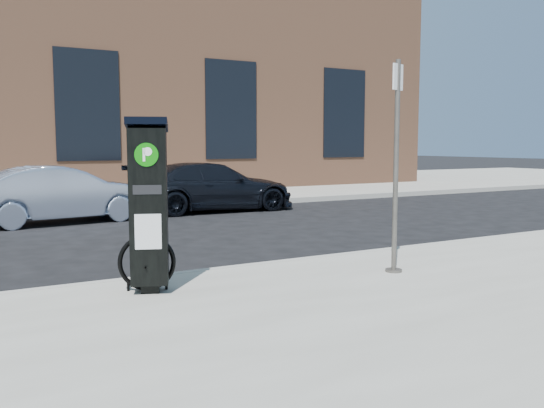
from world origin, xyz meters
TOP-DOWN VIEW (x-y plane):
  - ground at (0.00, 0.00)m, footprint 120.00×120.00m
  - sidewalk_far at (0.00, 14.00)m, footprint 60.00×12.00m
  - curb_near at (0.00, -0.02)m, footprint 60.00×0.12m
  - curb_far at (0.00, 8.02)m, footprint 60.00×0.12m
  - building at (-0.00, 17.00)m, footprint 28.00×10.05m
  - parking_kiosk at (-2.04, -0.76)m, footprint 0.55×0.52m
  - sign_pole at (1.00, -1.31)m, footprint 0.23×0.21m
  - bike_rack at (-2.05, -0.68)m, footprint 0.62×0.27m
  - car_silver at (-1.73, 6.79)m, footprint 4.08×1.83m
  - car_dark at (2.17, 7.24)m, footprint 4.53×1.99m

SIDE VIEW (x-z plane):
  - ground at x=0.00m, z-range 0.00..0.00m
  - sidewalk_far at x=0.00m, z-range 0.00..0.15m
  - curb_near at x=0.00m, z-range -0.01..0.15m
  - curb_far at x=0.00m, z-range -0.01..0.15m
  - bike_rack at x=-2.05m, z-range 0.14..0.78m
  - car_dark at x=2.17m, z-range 0.00..1.30m
  - car_silver at x=-1.73m, z-range 0.00..1.30m
  - parking_kiosk at x=-2.04m, z-range 0.17..2.10m
  - sign_pole at x=1.00m, z-range 0.14..2.82m
  - building at x=0.00m, z-range 0.02..8.27m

